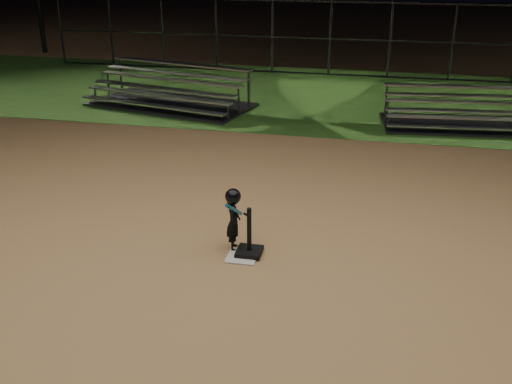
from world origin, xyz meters
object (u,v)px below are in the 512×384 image
Objects in this scene: home_plate at (242,257)px; batting_tee at (249,245)px; bleacher_left at (170,98)px; bleacher_right at (460,120)px; child_batter at (233,217)px.

batting_tee reaches higher than home_plate.
bleacher_left is 1.24× the size of bleacher_right.
bleacher_left is at bearing 116.59° from home_plate.
bleacher_right reaches higher than batting_tee.
batting_tee is 0.15× the size of bleacher_left.
home_plate is 0.60× the size of batting_tee.
child_batter is 8.43m from bleacher_right.
home_plate is 0.60m from child_batter.
bleacher_left reaches higher than bleacher_right.
bleacher_right is at bearing -45.52° from child_batter.
child_batter reaches higher than batting_tee.
bleacher_right is at bearing 63.46° from batting_tee.
child_batter is 8.64m from bleacher_left.
bleacher_right is at bearing 63.26° from home_plate.
batting_tee is 8.88m from bleacher_left.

